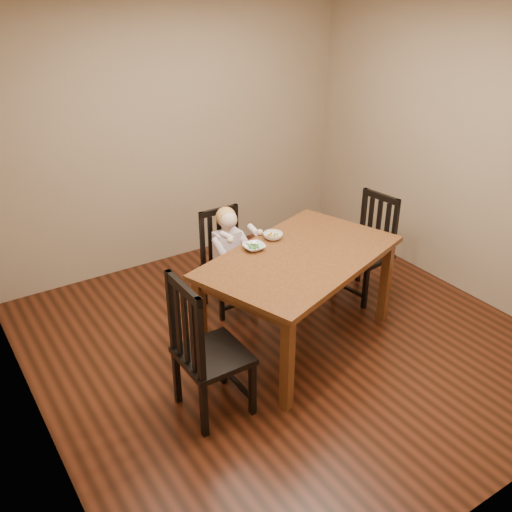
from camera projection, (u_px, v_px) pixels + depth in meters
room at (289, 195)px, 4.31m from camera, size 4.01×4.01×2.71m
dining_table at (300, 265)px, 4.62m from camera, size 1.89×1.47×0.83m
chair_child at (226, 262)px, 5.27m from camera, size 0.41×0.40×0.95m
chair_left at (206, 351)px, 3.93m from camera, size 0.46×0.48×1.11m
chair_right at (368, 248)px, 5.45m from camera, size 0.47×0.49×1.01m
toddler at (229, 250)px, 5.17m from camera, size 0.32×0.40×0.54m
bowl_peas at (254, 247)px, 4.65m from camera, size 0.19×0.19×0.04m
bowl_veg at (273, 236)px, 4.83m from camera, size 0.20×0.20×0.05m
fork at (253, 247)px, 4.60m from camera, size 0.10×0.10×0.05m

